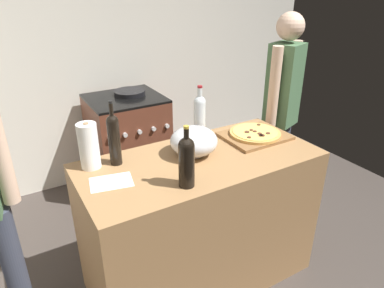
% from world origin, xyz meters
% --- Properties ---
extents(ground_plane, '(4.47, 3.04, 0.02)m').
position_xyz_m(ground_plane, '(0.00, 1.22, -0.01)').
color(ground_plane, '#3F3833').
extents(kitchen_wall_rear, '(4.47, 0.10, 2.60)m').
position_xyz_m(kitchen_wall_rear, '(0.00, 2.49, 1.30)').
color(kitchen_wall_rear, silver).
rests_on(kitchen_wall_rear, ground_plane).
extents(counter, '(1.39, 0.65, 0.89)m').
position_xyz_m(counter, '(-0.04, 0.80, 0.45)').
color(counter, '#9E7247').
rests_on(counter, ground_plane).
extents(cutting_board, '(0.40, 0.32, 0.02)m').
position_xyz_m(cutting_board, '(0.42, 0.87, 0.90)').
color(cutting_board, olive).
rests_on(cutting_board, counter).
extents(pizza, '(0.33, 0.33, 0.03)m').
position_xyz_m(pizza, '(0.42, 0.87, 0.92)').
color(pizza, tan).
rests_on(pizza, cutting_board).
extents(mixing_bowl, '(0.27, 0.27, 0.17)m').
position_xyz_m(mixing_bowl, '(-0.05, 0.86, 0.98)').
color(mixing_bowl, '#B2B2B7').
rests_on(mixing_bowl, counter).
extents(paper_towel_roll, '(0.11, 0.11, 0.26)m').
position_xyz_m(paper_towel_roll, '(-0.60, 1.01, 1.02)').
color(paper_towel_roll, white).
rests_on(paper_towel_roll, counter).
extents(wine_bottle_green, '(0.07, 0.07, 0.36)m').
position_xyz_m(wine_bottle_green, '(-0.47, 0.98, 1.05)').
color(wine_bottle_green, black).
rests_on(wine_bottle_green, counter).
extents(wine_bottle_amber, '(0.08, 0.08, 0.32)m').
position_xyz_m(wine_bottle_amber, '(-0.25, 0.59, 1.03)').
color(wine_bottle_amber, black).
rests_on(wine_bottle_amber, counter).
extents(wine_bottle_dark, '(0.07, 0.07, 0.34)m').
position_xyz_m(wine_bottle_dark, '(0.11, 1.05, 1.04)').
color(wine_bottle_dark, silver).
rests_on(wine_bottle_dark, counter).
extents(recipe_sheet, '(0.24, 0.19, 0.00)m').
position_xyz_m(recipe_sheet, '(-0.56, 0.81, 0.89)').
color(recipe_sheet, white).
rests_on(recipe_sheet, counter).
extents(stove, '(0.63, 0.60, 0.93)m').
position_xyz_m(stove, '(-0.01, 2.09, 0.45)').
color(stove, brown).
rests_on(stove, ground_plane).
extents(person_in_red, '(0.36, 0.26, 1.62)m').
position_xyz_m(person_in_red, '(0.88, 1.13, 0.93)').
color(person_in_red, '#383D4C').
rests_on(person_in_red, ground_plane).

